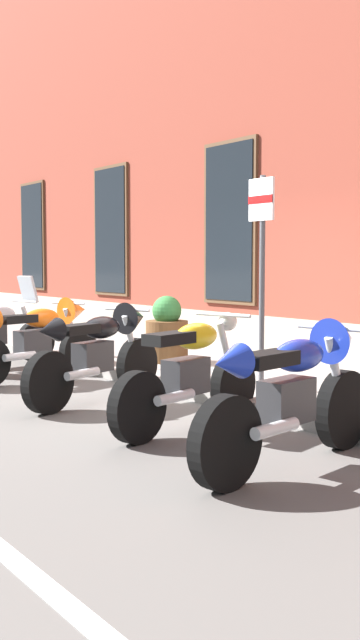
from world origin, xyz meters
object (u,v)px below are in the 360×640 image
object	(u,v)px
barrel_planter	(167,334)
motorcycle_black_sport	(101,349)
motorcycle_orange_sport	(41,335)
motorcycle_blue_sport	(297,388)
parking_sign	(262,251)
motorcycle_yellow_naked	(191,374)

from	to	relation	value
barrel_planter	motorcycle_black_sport	bearing A→B (deg)	-54.44
motorcycle_black_sport	motorcycle_orange_sport	bearing A→B (deg)	176.73
motorcycle_blue_sport	motorcycle_black_sport	bearing A→B (deg)	178.87
motorcycle_blue_sport	parking_sign	world-z (taller)	parking_sign
motorcycle_orange_sport	parking_sign	size ratio (longest dim) A/B	0.90
motorcycle_black_sport	motorcycle_yellow_naked	size ratio (longest dim) A/B	1.02
motorcycle_orange_sport	motorcycle_blue_sport	world-z (taller)	motorcycle_blue_sport
motorcycle_orange_sport	motorcycle_black_sport	size ratio (longest dim) A/B	1.02
motorcycle_blue_sport	barrel_planter	xyz separation A→B (m)	(-4.22, 1.80, -0.05)
motorcycle_yellow_naked	barrel_planter	world-z (taller)	barrel_planter
motorcycle_black_sport	motorcycle_yellow_naked	bearing A→B (deg)	0.61
parking_sign	barrel_planter	world-z (taller)	parking_sign
parking_sign	motorcycle_blue_sport	bearing A→B (deg)	-36.20
parking_sign	motorcycle_orange_sport	bearing A→B (deg)	-155.93
motorcycle_blue_sport	parking_sign	distance (m)	2.57
motorcycle_black_sport	barrel_planter	bearing A→B (deg)	125.56
motorcycle_yellow_naked	parking_sign	bearing A→B (deg)	111.12
motorcycle_yellow_naked	motorcycle_blue_sport	world-z (taller)	motorcycle_blue_sport
motorcycle_orange_sport	parking_sign	world-z (taller)	parking_sign
motorcycle_orange_sport	motorcycle_black_sport	distance (m)	1.69
motorcycle_orange_sport	barrel_planter	bearing A→B (deg)	74.79
motorcycle_orange_sport	motorcycle_yellow_naked	bearing A→B (deg)	-1.40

